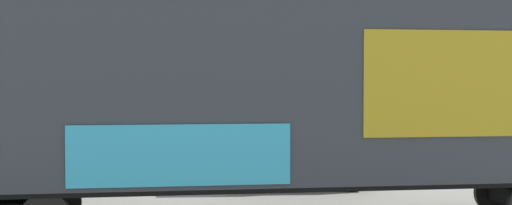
% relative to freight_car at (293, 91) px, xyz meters
% --- Properties ---
extents(freight_car, '(17.09, 4.20, 4.89)m').
position_rel_freight_car_xyz_m(freight_car, '(0.00, 0.00, 0.00)').
color(freight_car, '#33383D').
rests_on(freight_car, ground_plane).
extents(flagpole, '(1.49, 0.98, 8.96)m').
position_rel_freight_car_xyz_m(flagpole, '(2.23, 12.60, 3.09)').
color(flagpole, silver).
rests_on(flagpole, ground_plane).
extents(hillside, '(141.74, 37.31, 16.32)m').
position_rel_freight_car_xyz_m(hillside, '(0.49, 69.06, 3.07)').
color(hillside, slate).
rests_on(hillside, ground_plane).
extents(parked_car_green, '(4.41, 2.37, 1.48)m').
position_rel_freight_car_xyz_m(parked_car_green, '(-5.86, 4.89, -2.00)').
color(parked_car_green, '#1E5933').
rests_on(parked_car_green, ground_plane).
extents(parked_car_black, '(4.21, 1.93, 1.65)m').
position_rel_freight_car_xyz_m(parked_car_black, '(0.58, 4.80, -1.91)').
color(parked_car_black, black).
rests_on(parked_car_black, ground_plane).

